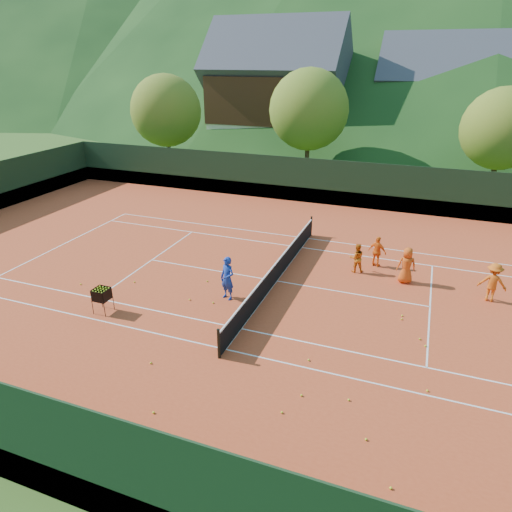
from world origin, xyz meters
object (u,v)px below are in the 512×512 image
(student_a, at_px, (357,258))
(tennis_net, at_px, (277,271))
(student_b, at_px, (377,252))
(student_c, at_px, (406,265))
(student_d, at_px, (493,282))
(chalet_left, at_px, (277,93))
(coach, at_px, (227,278))
(chalet_mid, at_px, (442,102))
(ball_hopper, at_px, (102,295))

(student_a, height_order, tennis_net, student_a)
(student_a, relative_size, student_b, 0.93)
(student_c, bearing_deg, student_b, -55.55)
(tennis_net, bearing_deg, student_a, 35.49)
(student_d, bearing_deg, chalet_left, -50.24)
(coach, distance_m, tennis_net, 2.62)
(coach, relative_size, chalet_mid, 0.14)
(student_a, height_order, chalet_mid, chalet_mid)
(student_b, xyz_separation_m, chalet_left, (-13.89, 26.86, 4.89))
(student_c, bearing_deg, tennis_net, 6.38)
(student_b, relative_size, student_c, 0.91)
(student_d, xyz_separation_m, chalet_left, (-18.61, 28.60, 4.81))
(coach, xyz_separation_m, tennis_net, (1.38, 2.19, -0.41))
(student_b, distance_m, chalet_mid, 31.22)
(coach, bearing_deg, chalet_left, 124.96)
(coach, height_order, chalet_mid, chalet_mid)
(student_a, bearing_deg, student_d, 152.10)
(student_c, bearing_deg, student_a, -21.69)
(student_b, height_order, student_c, student_c)
(student_b, relative_size, tennis_net, 0.12)
(student_c, height_order, tennis_net, student_c)
(student_a, xyz_separation_m, ball_hopper, (-8.52, -7.09, 0.06))
(coach, height_order, chalet_left, chalet_left)
(student_c, height_order, ball_hopper, student_c)
(student_d, distance_m, chalet_mid, 32.97)
(ball_hopper, bearing_deg, student_d, 24.11)
(student_c, relative_size, chalet_left, 0.12)
(student_b, height_order, chalet_mid, chalet_mid)
(student_b, bearing_deg, ball_hopper, 58.53)
(student_a, height_order, student_b, student_b)
(coach, xyz_separation_m, ball_hopper, (-4.05, -2.69, -0.16))
(coach, bearing_deg, tennis_net, 77.82)
(student_a, height_order, student_c, student_c)
(chalet_left, relative_size, chalet_mid, 1.09)
(student_a, height_order, student_d, student_d)
(tennis_net, bearing_deg, coach, -122.15)
(student_d, bearing_deg, tennis_net, 15.94)
(chalet_mid, bearing_deg, ball_hopper, -106.38)
(student_a, distance_m, ball_hopper, 11.08)
(student_c, bearing_deg, ball_hopper, 19.07)
(student_d, height_order, ball_hopper, student_d)
(student_d, relative_size, chalet_mid, 0.13)
(student_d, bearing_deg, student_a, -1.56)
(student_a, xyz_separation_m, tennis_net, (-3.09, -2.20, -0.18))
(student_d, distance_m, tennis_net, 8.73)
(chalet_left, bearing_deg, student_d, -56.94)
(student_b, height_order, student_d, student_d)
(student_c, xyz_separation_m, ball_hopper, (-10.71, -6.76, -0.06))
(student_b, distance_m, ball_hopper, 12.30)
(student_b, relative_size, chalet_mid, 0.12)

